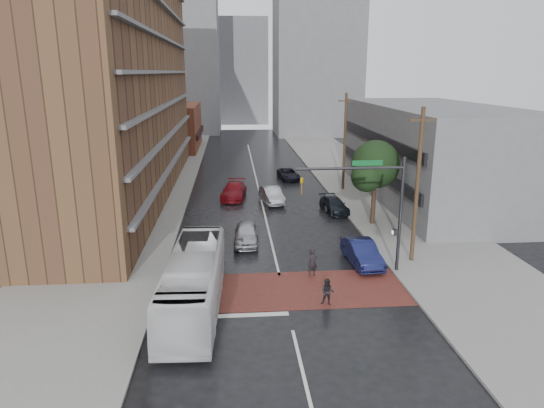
{
  "coord_description": "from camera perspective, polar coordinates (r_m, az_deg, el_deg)",
  "views": [
    {
      "loc": [
        -2.72,
        -24.67,
        12.01
      ],
      "look_at": [
        -0.14,
        6.34,
        3.5
      ],
      "focal_mm": 32.0,
      "sensor_mm": 36.0,
      "label": 1
    }
  ],
  "objects": [
    {
      "name": "suv_travel",
      "position": [
        55.99,
        1.94,
        3.54
      ],
      "size": [
        2.52,
        4.61,
        1.23
      ],
      "primitive_type": "imported",
      "rotation": [
        0.0,
        0.0,
        0.11
      ],
      "color": "black",
      "rests_on": "ground"
    },
    {
      "name": "distant_tower_west",
      "position": [
        103.37,
        -11.55,
        17.22
      ],
      "size": [
        18.0,
        16.0,
        32.0
      ],
      "primitive_type": "cube",
      "color": "slate",
      "rests_on": "ground"
    },
    {
      "name": "transit_bus",
      "position": [
        25.74,
        -9.16,
        -8.92
      ],
      "size": [
        3.05,
        11.14,
        3.08
      ],
      "primitive_type": "imported",
      "rotation": [
        0.0,
        0.0,
        -0.04
      ],
      "color": "silver",
      "rests_on": "ground"
    },
    {
      "name": "building_east",
      "position": [
        49.21,
        18.39,
        5.74
      ],
      "size": [
        11.0,
        26.0,
        9.0
      ],
      "primitive_type": "cube",
      "color": "slate",
      "rests_on": "ground"
    },
    {
      "name": "storefront_west",
      "position": [
        79.67,
        -11.56,
        8.86
      ],
      "size": [
        8.0,
        16.0,
        7.0
      ],
      "primitive_type": "cube",
      "color": "brown",
      "rests_on": "ground"
    },
    {
      "name": "signal_mast",
      "position": [
        29.41,
        12.34,
        0.6
      ],
      "size": [
        6.5,
        0.3,
        7.2
      ],
      "color": "#2D2D33",
      "rests_on": "ground"
    },
    {
      "name": "car_parked_far",
      "position": [
        44.28,
        6.97,
        0.3
      ],
      "size": [
        1.71,
        3.82,
        1.28
      ],
      "primitive_type": "imported",
      "rotation": [
        0.0,
        0.0,
        -0.05
      ],
      "color": "#B4B7BC",
      "rests_on": "ground"
    },
    {
      "name": "distant_tower_center",
      "position": [
        119.7,
        -3.59,
        15.26
      ],
      "size": [
        12.0,
        10.0,
        24.0
      ],
      "primitive_type": "cube",
      "color": "slate",
      "rests_on": "ground"
    },
    {
      "name": "car_travel_a",
      "position": [
        34.97,
        -3.05,
        -3.52
      ],
      "size": [
        1.98,
        4.44,
        1.48
      ],
      "primitive_type": "imported",
      "rotation": [
        0.0,
        0.0,
        -0.05
      ],
      "color": "#B9BBC2",
      "rests_on": "ground"
    },
    {
      "name": "sidewalk_east",
      "position": [
        53.03,
        10.93,
        2.01
      ],
      "size": [
        9.0,
        90.0,
        0.15
      ],
      "primitive_type": "cube",
      "color": "gray",
      "rests_on": "ground"
    },
    {
      "name": "sidewalk_west",
      "position": [
        51.83,
        -14.38,
        1.5
      ],
      "size": [
        9.0,
        90.0,
        0.15
      ],
      "primitive_type": "cube",
      "color": "gray",
      "rests_on": "ground"
    },
    {
      "name": "utility_pole_far",
      "position": [
        50.49,
        8.54,
        7.3
      ],
      "size": [
        1.6,
        0.26,
        10.0
      ],
      "color": "#473321",
      "rests_on": "ground"
    },
    {
      "name": "crosswalk",
      "position": [
        28.02,
        1.29,
        -10.07
      ],
      "size": [
        14.0,
        5.0,
        0.02
      ],
      "primitive_type": "cube",
      "color": "maroon",
      "rests_on": "ground"
    },
    {
      "name": "street_tree",
      "position": [
        39.07,
        12.08,
        4.22
      ],
      "size": [
        4.2,
        4.1,
        6.9
      ],
      "color": "#332319",
      "rests_on": "ground"
    },
    {
      "name": "pedestrian_a",
      "position": [
        29.58,
        4.8,
        -6.88
      ],
      "size": [
        0.73,
        0.59,
        1.74
      ],
      "primitive_type": "imported",
      "rotation": [
        0.0,
        0.0,
        0.31
      ],
      "color": "black",
      "rests_on": "ground"
    },
    {
      "name": "car_parked_mid",
      "position": [
        43.16,
        7.32,
        -0.13
      ],
      "size": [
        2.31,
        4.5,
        1.25
      ],
      "primitive_type": "imported",
      "rotation": [
        0.0,
        0.0,
        0.13
      ],
      "color": "black",
      "rests_on": "ground"
    },
    {
      "name": "car_travel_c",
      "position": [
        47.58,
        -4.52,
        1.58
      ],
      "size": [
        2.84,
        5.53,
        1.53
      ],
      "primitive_type": "imported",
      "rotation": [
        0.0,
        0.0,
        -0.14
      ],
      "color": "maroon",
      "rests_on": "ground"
    },
    {
      "name": "car_parked_near",
      "position": [
        31.87,
        10.53,
        -5.65
      ],
      "size": [
        1.91,
        4.71,
        1.52
      ],
      "primitive_type": "imported",
      "rotation": [
        0.0,
        0.0,
        0.07
      ],
      "color": "#141949",
      "rests_on": "ground"
    },
    {
      "name": "distant_tower_east",
      "position": [
        98.29,
        5.33,
        18.73
      ],
      "size": [
        16.0,
        14.0,
        36.0
      ],
      "primitive_type": "cube",
      "color": "slate",
      "rests_on": "ground"
    },
    {
      "name": "car_travel_b",
      "position": [
        45.76,
        -0.02,
        1.05
      ],
      "size": [
        2.34,
        4.75,
        1.5
      ],
      "primitive_type": "imported",
      "rotation": [
        0.0,
        0.0,
        0.17
      ],
      "color": "#B8BBC1",
      "rests_on": "ground"
    },
    {
      "name": "utility_pole_near",
      "position": [
        31.65,
        16.72,
        2.1
      ],
      "size": [
        1.6,
        0.26,
        10.0
      ],
      "color": "#473321",
      "rests_on": "ground"
    },
    {
      "name": "ground",
      "position": [
        27.57,
        1.4,
        -10.53
      ],
      "size": [
        160.0,
        160.0,
        0.0
      ],
      "primitive_type": "plane",
      "color": "black",
      "rests_on": "ground"
    },
    {
      "name": "pedestrian_b",
      "position": [
        26.22,
        6.55,
        -10.26
      ],
      "size": [
        0.88,
        0.79,
        1.48
      ],
      "primitive_type": "imported",
      "rotation": [
        0.0,
        0.0,
        -0.38
      ],
      "color": "black",
      "rests_on": "ground"
    },
    {
      "name": "apartment_block",
      "position": [
        50.0,
        -18.62,
        16.82
      ],
      "size": [
        10.0,
        44.0,
        28.0
      ],
      "primitive_type": "cube",
      "color": "brown",
      "rests_on": "ground"
    }
  ]
}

